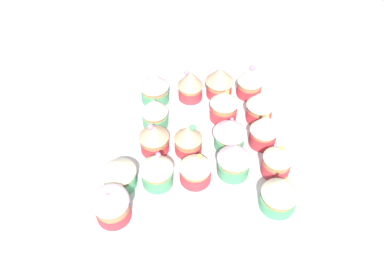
% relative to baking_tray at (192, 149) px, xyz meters
% --- Properties ---
extents(ground_plane, '(1.80, 1.80, 0.03)m').
position_rel_baking_tray_xyz_m(ground_plane, '(0.00, 0.00, -0.02)').
color(ground_plane, '#9E9EA3').
extents(baking_tray, '(0.39, 0.39, 0.01)m').
position_rel_baking_tray_xyz_m(baking_tray, '(0.00, 0.00, 0.00)').
color(baking_tray, silver).
rests_on(baking_tray, ground_plane).
extents(cupcake_0, '(0.05, 0.05, 0.08)m').
position_rel_baking_tray_xyz_m(cupcake_0, '(-0.14, -0.14, 0.04)').
color(cupcake_0, '#D1333D').
rests_on(cupcake_0, baking_tray).
extents(cupcake_1, '(0.06, 0.06, 0.07)m').
position_rel_baking_tray_xyz_m(cupcake_1, '(-0.07, -0.15, 0.04)').
color(cupcake_1, '#D1333D').
rests_on(cupcake_1, baking_tray).
extents(cupcake_2, '(0.06, 0.06, 0.08)m').
position_rel_baking_tray_xyz_m(cupcake_2, '(-0.01, -0.14, 0.04)').
color(cupcake_2, '#D1333D').
rests_on(cupcake_2, baking_tray).
extents(cupcake_3, '(0.06, 0.06, 0.07)m').
position_rel_baking_tray_xyz_m(cupcake_3, '(0.07, -0.14, 0.04)').
color(cupcake_3, '#4C9E6B').
rests_on(cupcake_3, baking_tray).
extents(cupcake_4, '(0.06, 0.06, 0.08)m').
position_rel_baking_tray_xyz_m(cupcake_4, '(-0.14, -0.07, 0.05)').
color(cupcake_4, '#D1333D').
rests_on(cupcake_4, baking_tray).
extents(cupcake_5, '(0.06, 0.06, 0.07)m').
position_rel_baking_tray_xyz_m(cupcake_5, '(-0.07, -0.08, 0.04)').
color(cupcake_5, '#D1333D').
rests_on(cupcake_5, baking_tray).
extents(cupcake_6, '(0.05, 0.05, 0.07)m').
position_rel_baking_tray_xyz_m(cupcake_6, '(0.07, -0.07, 0.04)').
color(cupcake_6, '#4C9E6B').
rests_on(cupcake_6, baking_tray).
extents(cupcake_7, '(0.05, 0.05, 0.08)m').
position_rel_baking_tray_xyz_m(cupcake_7, '(-0.14, 0.00, 0.05)').
color(cupcake_7, '#D1333D').
rests_on(cupcake_7, baking_tray).
extents(cupcake_8, '(0.06, 0.06, 0.07)m').
position_rel_baking_tray_xyz_m(cupcake_8, '(-0.07, -0.00, 0.04)').
color(cupcake_8, '#4C9E6B').
rests_on(cupcake_8, baking_tray).
extents(cupcake_9, '(0.05, 0.05, 0.07)m').
position_rel_baking_tray_xyz_m(cupcake_9, '(0.01, 0.01, 0.04)').
color(cupcake_9, '#D1333D').
rests_on(cupcake_9, baking_tray).
extents(cupcake_10, '(0.06, 0.06, 0.07)m').
position_rel_baking_tray_xyz_m(cupcake_10, '(0.07, 0.00, 0.04)').
color(cupcake_10, '#D1333D').
rests_on(cupcake_10, baking_tray).
extents(cupcake_11, '(0.05, 0.05, 0.07)m').
position_rel_baking_tray_xyz_m(cupcake_11, '(-0.15, 0.07, 0.04)').
color(cupcake_11, '#D1333D').
rests_on(cupcake_11, baking_tray).
extents(cupcake_12, '(0.06, 0.06, 0.08)m').
position_rel_baking_tray_xyz_m(cupcake_12, '(-0.07, 0.07, 0.05)').
color(cupcake_12, '#4C9E6B').
rests_on(cupcake_12, baking_tray).
extents(cupcake_13, '(0.06, 0.06, 0.07)m').
position_rel_baking_tray_xyz_m(cupcake_13, '(-0.00, 0.08, 0.04)').
color(cupcake_13, '#D1333D').
rests_on(cupcake_13, baking_tray).
extents(cupcake_14, '(0.06, 0.06, 0.08)m').
position_rel_baking_tray_xyz_m(cupcake_14, '(0.07, 0.08, 0.04)').
color(cupcake_14, '#4C9E6B').
rests_on(cupcake_14, baking_tray).
extents(cupcake_15, '(0.06, 0.06, 0.07)m').
position_rel_baking_tray_xyz_m(cupcake_15, '(0.13, 0.08, 0.04)').
color(cupcake_15, '#4C9E6B').
rests_on(cupcake_15, baking_tray).
extents(cupcake_16, '(0.06, 0.06, 0.08)m').
position_rel_baking_tray_xyz_m(cupcake_16, '(-0.14, 0.14, 0.04)').
color(cupcake_16, '#4C9E6B').
rests_on(cupcake_16, baking_tray).
extents(cupcake_17, '(0.06, 0.06, 0.07)m').
position_rel_baking_tray_xyz_m(cupcake_17, '(0.14, 0.14, 0.04)').
color(cupcake_17, '#D1333D').
rests_on(cupcake_17, baking_tray).
extents(napkin, '(0.17, 0.19, 0.01)m').
position_rel_baking_tray_xyz_m(napkin, '(0.28, 0.10, -0.00)').
color(napkin, white).
rests_on(napkin, ground_plane).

